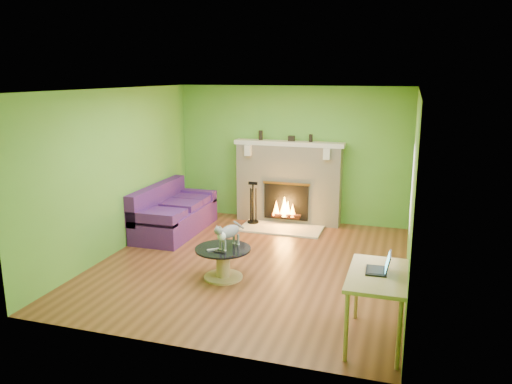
% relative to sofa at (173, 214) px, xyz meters
% --- Properties ---
extents(floor, '(5.00, 5.00, 0.00)m').
position_rel_sofa_xyz_m(floor, '(1.86, -1.08, -0.33)').
color(floor, brown).
rests_on(floor, ground).
extents(ceiling, '(5.00, 5.00, 0.00)m').
position_rel_sofa_xyz_m(ceiling, '(1.86, -1.08, 2.27)').
color(ceiling, white).
rests_on(ceiling, wall_back).
extents(wall_back, '(5.00, 0.00, 5.00)m').
position_rel_sofa_xyz_m(wall_back, '(1.86, 1.42, 0.97)').
color(wall_back, '#599832').
rests_on(wall_back, floor).
extents(wall_front, '(5.00, 0.00, 5.00)m').
position_rel_sofa_xyz_m(wall_front, '(1.86, -3.58, 0.97)').
color(wall_front, '#599832').
rests_on(wall_front, floor).
extents(wall_left, '(0.00, 5.00, 5.00)m').
position_rel_sofa_xyz_m(wall_left, '(-0.39, -1.08, 0.97)').
color(wall_left, '#599832').
rests_on(wall_left, floor).
extents(wall_right, '(0.00, 5.00, 5.00)m').
position_rel_sofa_xyz_m(wall_right, '(4.11, -1.08, 0.97)').
color(wall_right, '#599832').
rests_on(wall_right, floor).
extents(window_frame, '(0.00, 1.20, 1.20)m').
position_rel_sofa_xyz_m(window_frame, '(4.10, -1.98, 1.22)').
color(window_frame, silver).
rests_on(window_frame, wall_right).
extents(window_pane, '(0.00, 1.06, 1.06)m').
position_rel_sofa_xyz_m(window_pane, '(4.09, -1.98, 1.22)').
color(window_pane, white).
rests_on(window_pane, wall_right).
extents(fireplace, '(2.10, 0.46, 1.58)m').
position_rel_sofa_xyz_m(fireplace, '(1.86, 1.24, 0.44)').
color(fireplace, beige).
rests_on(fireplace, floor).
extents(hearth, '(1.50, 0.75, 0.03)m').
position_rel_sofa_xyz_m(hearth, '(1.86, 0.72, -0.32)').
color(hearth, beige).
rests_on(hearth, floor).
extents(mantel, '(2.10, 0.28, 0.08)m').
position_rel_sofa_xyz_m(mantel, '(1.86, 1.22, 1.21)').
color(mantel, beige).
rests_on(mantel, fireplace).
extents(sofa, '(0.88, 1.91, 0.86)m').
position_rel_sofa_xyz_m(sofa, '(0.00, 0.00, 0.00)').
color(sofa, '#3B1758').
rests_on(sofa, floor).
extents(coffee_table, '(0.78, 0.78, 0.44)m').
position_rel_sofa_xyz_m(coffee_table, '(1.64, -1.72, -0.08)').
color(coffee_table, tan).
rests_on(coffee_table, floor).
extents(desk, '(0.61, 1.05, 0.78)m').
position_rel_sofa_xyz_m(desk, '(3.81, -2.84, 0.35)').
color(desk, tan).
rests_on(desk, floor).
extents(cat, '(0.39, 0.65, 0.38)m').
position_rel_sofa_xyz_m(cat, '(1.72, -1.67, 0.30)').
color(cat, '#5C5C60').
rests_on(cat, coffee_table).
extents(remote_silver, '(0.16, 0.15, 0.02)m').
position_rel_sofa_xyz_m(remote_silver, '(1.54, -1.84, 0.12)').
color(remote_silver, gray).
rests_on(remote_silver, coffee_table).
extents(remote_black, '(0.16, 0.07, 0.02)m').
position_rel_sofa_xyz_m(remote_black, '(1.66, -1.90, 0.12)').
color(remote_black, black).
rests_on(remote_black, coffee_table).
extents(laptop, '(0.27, 0.30, 0.22)m').
position_rel_sofa_xyz_m(laptop, '(3.79, -2.79, 0.56)').
color(laptop, black).
rests_on(laptop, desk).
extents(fire_tools, '(0.21, 0.21, 0.81)m').
position_rel_sofa_xyz_m(fire_tools, '(1.26, 0.87, 0.10)').
color(fire_tools, black).
rests_on(fire_tools, hearth).
extents(mantel_vase_left, '(0.08, 0.08, 0.18)m').
position_rel_sofa_xyz_m(mantel_vase_left, '(1.29, 1.25, 1.34)').
color(mantel_vase_left, black).
rests_on(mantel_vase_left, mantel).
extents(mantel_vase_right, '(0.07, 0.07, 0.14)m').
position_rel_sofa_xyz_m(mantel_vase_right, '(2.27, 1.25, 1.32)').
color(mantel_vase_right, black).
rests_on(mantel_vase_right, mantel).
extents(mantel_box, '(0.12, 0.08, 0.10)m').
position_rel_sofa_xyz_m(mantel_box, '(1.90, 1.25, 1.30)').
color(mantel_box, black).
rests_on(mantel_box, mantel).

